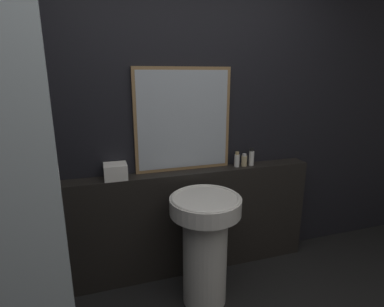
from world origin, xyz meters
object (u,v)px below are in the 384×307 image
object	(u,v)px
pedestal_sink	(205,241)
shampoo_bottle	(237,160)
mirror	(183,120)
towel_stack	(116,171)
lotion_bottle	(251,157)
conditioner_bottle	(244,160)

from	to	relation	value
pedestal_sink	shampoo_bottle	xyz separation A→B (m)	(0.43, 0.40, 0.47)
pedestal_sink	mirror	distance (m)	0.95
mirror	towel_stack	xyz separation A→B (m)	(-0.55, -0.06, -0.36)
lotion_bottle	pedestal_sink	bearing A→B (deg)	-144.63
pedestal_sink	towel_stack	xyz separation A→B (m)	(-0.58, 0.40, 0.47)
shampoo_bottle	conditioner_bottle	world-z (taller)	shampoo_bottle
towel_stack	shampoo_bottle	bearing A→B (deg)	-0.00
mirror	conditioner_bottle	world-z (taller)	mirror
towel_stack	conditioner_bottle	world-z (taller)	towel_stack
shampoo_bottle	pedestal_sink	bearing A→B (deg)	-136.84
pedestal_sink	lotion_bottle	bearing A→B (deg)	35.37
mirror	towel_stack	size ratio (longest dim) A/B	4.84
conditioner_bottle	mirror	bearing A→B (deg)	173.04
lotion_bottle	conditioner_bottle	bearing A→B (deg)	180.00
conditioner_bottle	lotion_bottle	distance (m)	0.07
pedestal_sink	conditioner_bottle	distance (m)	0.79
towel_stack	lotion_bottle	distance (m)	1.15
shampoo_bottle	lotion_bottle	xyz separation A→B (m)	(0.14, 0.00, 0.01)
towel_stack	conditioner_bottle	size ratio (longest dim) A/B	1.57
mirror	lotion_bottle	world-z (taller)	mirror
mirror	shampoo_bottle	size ratio (longest dim) A/B	6.31
mirror	lotion_bottle	distance (m)	0.69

